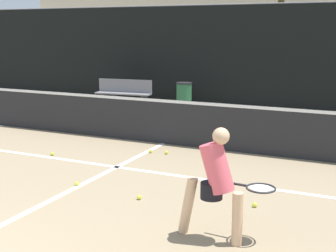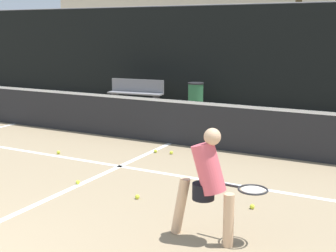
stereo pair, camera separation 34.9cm
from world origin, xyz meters
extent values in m
cube|color=white|center=(0.00, 4.75, 0.00)|extent=(8.25, 0.10, 0.01)
cube|color=white|center=(0.00, 3.75, 0.00)|extent=(0.10, 5.84, 0.01)
cube|color=#232326|center=(0.00, 6.67, 0.47)|extent=(11.00, 0.02, 0.95)
cube|color=white|center=(0.00, 6.67, 0.92)|extent=(11.00, 0.03, 0.06)
cube|color=black|center=(0.00, 11.46, 1.54)|extent=(24.00, 0.06, 3.08)
cylinder|color=slate|center=(0.00, 11.46, 3.10)|extent=(24.00, 0.04, 0.04)
cylinder|color=#DBAD84|center=(2.81, 2.73, 0.31)|extent=(0.12, 0.12, 0.62)
cylinder|color=#DBAD84|center=(2.19, 2.77, 0.35)|extent=(0.25, 0.14, 0.72)
cylinder|color=black|center=(2.49, 2.75, 0.59)|extent=(0.25, 0.25, 0.19)
cylinder|color=#E55966|center=(2.55, 2.74, 0.87)|extent=(0.43, 0.28, 0.62)
sphere|color=#DBAD84|center=(2.59, 2.74, 1.24)|extent=(0.19, 0.19, 0.19)
cylinder|color=#262628|center=(2.70, 2.95, 0.64)|extent=(0.30, 0.05, 0.03)
torus|color=#262628|center=(3.01, 2.93, 0.64)|extent=(0.36, 0.36, 0.02)
cylinder|color=beige|center=(3.01, 2.93, 0.64)|extent=(0.28, 0.28, 0.01)
sphere|color=#D1E033|center=(0.43, 5.91, 0.03)|extent=(0.07, 0.07, 0.07)
sphere|color=#D1E033|center=(-1.53, 4.90, 0.03)|extent=(0.07, 0.07, 0.07)
sphere|color=#D1E033|center=(-0.04, 3.63, 0.03)|extent=(0.07, 0.07, 0.07)
sphere|color=#D1E033|center=(1.13, 3.52, 0.03)|extent=(0.07, 0.07, 0.07)
sphere|color=#D1E033|center=(0.10, 5.87, 0.03)|extent=(0.07, 0.07, 0.07)
sphere|color=#D1E033|center=(2.70, 3.93, 0.03)|extent=(0.07, 0.07, 0.07)
cube|color=slate|center=(-3.14, 10.32, 0.44)|extent=(1.80, 0.55, 0.04)
cube|color=slate|center=(-3.16, 10.50, 0.65)|extent=(1.77, 0.24, 0.42)
cube|color=#333338|center=(-3.84, 10.25, 0.22)|extent=(0.06, 0.32, 0.44)
cube|color=#333338|center=(-2.43, 10.40, 0.22)|extent=(0.06, 0.32, 0.44)
cylinder|color=#28603D|center=(-1.21, 10.61, 0.40)|extent=(0.45, 0.45, 0.80)
cylinder|color=black|center=(-1.21, 10.61, 0.82)|extent=(0.47, 0.47, 0.04)
cylinder|color=brown|center=(-0.18, 18.74, 1.97)|extent=(0.28, 0.28, 3.93)
cube|color=beige|center=(0.00, 25.64, 2.88)|extent=(36.00, 2.40, 5.75)
camera|label=1|loc=(4.18, -2.05, 2.39)|focal=50.00mm
camera|label=2|loc=(4.50, -1.89, 2.39)|focal=50.00mm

